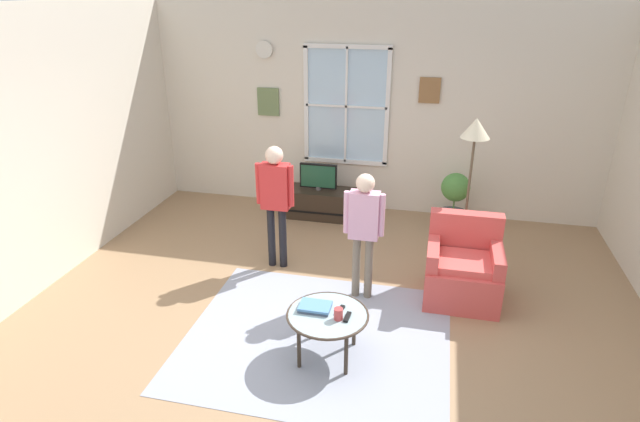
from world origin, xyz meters
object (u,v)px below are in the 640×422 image
Objects in this scene: television at (318,176)px; remote_near_books at (340,310)px; tv_stand at (318,203)px; person_pink_shirt at (364,222)px; potted_plant_by_window at (454,198)px; cup at (338,314)px; armchair at (463,269)px; person_red_shirt at (276,193)px; floor_lamp at (474,144)px; remote_near_cup at (347,317)px; book_stack at (315,307)px; coffee_table at (328,317)px.

television reaches higher than remote_near_books.
person_pink_shirt is (0.94, -1.98, 0.67)m from tv_stand.
cup is at bearing -107.62° from potted_plant_by_window.
television is 2.65m from armchair.
person_red_shirt is 2.27m from floor_lamp.
potted_plant_by_window reaches higher than remote_near_books.
television is 3.78× the size of remote_near_cup.
person_pink_shirt reaches higher than book_stack.
person_pink_shirt reaches higher than television.
armchair is 6.21× the size of remote_near_cup.
person_red_shirt is (-0.93, 1.49, 0.51)m from coffee_table.
floor_lamp is at bearing 62.75° from cup.
cup is at bearing -156.01° from remote_near_cup.
coffee_table is 3.27m from potted_plant_by_window.
coffee_table is 1.83m from person_red_shirt.
person_pink_shirt is at bearing -64.71° from television.
remote_near_books is (0.88, -2.96, 0.25)m from tv_stand.
person_pink_shirt is at bearing -115.13° from potted_plant_by_window.
person_red_shirt is at bearing 119.08° from book_stack.
book_stack is (0.66, -2.98, -0.14)m from television.
person_pink_shirt is at bearing -64.74° from tv_stand.
tv_stand is 1.70m from person_red_shirt.
book_stack is 1.99× the size of remote_near_cup.
person_red_shirt is at bearing 121.79° from coffee_table.
television is at bearing 154.13° from floor_lamp.
potted_plant_by_window is at bearing 64.87° from person_pink_shirt.
television is 0.73× the size of coffee_table.
person_red_shirt is (-1.07, 0.45, 0.05)m from person_pink_shirt.
remote_near_books is (0.88, -2.96, -0.15)m from television.
remote_near_books is 1.06m from person_pink_shirt.
armchair is 1.80m from potted_plant_by_window.
coffee_table is 0.14m from book_stack.
person_red_shirt is (-2.11, 0.21, 0.60)m from armchair.
television is 1.57m from person_red_shirt.
tv_stand is 1.90m from potted_plant_by_window.
armchair is 1.19m from person_pink_shirt.
remote_near_books reaches higher than tv_stand.
cup is at bearing -85.50° from remote_near_books.
book_stack is 1.11m from person_pink_shirt.
book_stack is 0.22m from remote_near_books.
potted_plant_by_window is at bearing 72.38° from cup.
tv_stand is at bearing -178.69° from potted_plant_by_window.
armchair is at bearing 12.77° from person_pink_shirt.
remote_near_books is 3.17m from potted_plant_by_window.
person_pink_shirt is at bearing -135.86° from floor_lamp.
tv_stand is at bearing 102.56° from book_stack.
tv_stand is 0.40m from television.
person_red_shirt is (-1.03, 1.55, 0.42)m from cup.
remote_near_cup is (-1.00, -1.30, 0.13)m from armchair.
cup is 3.28m from potted_plant_by_window.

